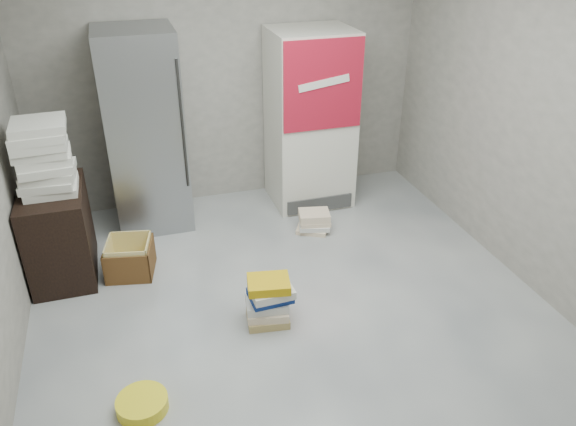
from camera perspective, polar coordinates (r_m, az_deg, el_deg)
The scene contains 10 objects.
ground at distance 4.29m, azimuth 1.83°, elevation -12.36°, with size 5.00×5.00×0.00m, color #B9B8B4.
room_shell at distance 3.39m, azimuth 2.31°, elevation 11.15°, with size 4.04×5.04×2.82m.
steel_fridge at distance 5.51m, azimuth -14.35°, elevation 8.01°, with size 0.70×0.72×1.90m.
coke_cooler at distance 5.81m, azimuth 2.26°, elevation 9.50°, with size 0.80×0.73×1.80m.
wood_shelf at distance 5.11m, azimuth -22.22°, elevation -1.89°, with size 0.50×0.80×0.80m, color black.
supply_box_stack at distance 4.81m, azimuth -23.58°, elevation 5.22°, with size 0.44×0.45×0.58m.
phonebook_stack_main at distance 4.31m, azimuth -1.98°, elevation -8.87°, with size 0.37×0.32×0.39m.
phonebook_stack_side at distance 5.50m, azimuth 2.65°, elevation -0.88°, with size 0.37×0.34×0.20m.
cardboard_box at distance 5.07m, azimuth -15.75°, elevation -4.58°, with size 0.46×0.46×0.31m.
bucket_lid at distance 3.88m, azimuth -14.59°, elevation -18.28°, with size 0.33×0.33×0.09m, color yellow.
Camera 1 is at (-1.08, -3.05, 2.83)m, focal length 35.00 mm.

